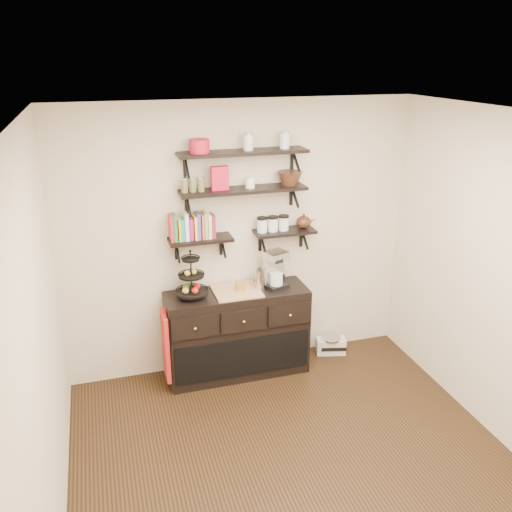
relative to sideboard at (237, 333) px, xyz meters
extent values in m
plane|color=black|center=(0.10, -1.51, -0.45)|extent=(3.50, 3.50, 0.00)
cube|color=white|center=(0.10, -1.51, 2.25)|extent=(3.50, 3.50, 0.02)
cube|color=beige|center=(0.10, 0.24, 0.90)|extent=(3.50, 0.02, 2.70)
cube|color=beige|center=(-1.65, -1.51, 0.90)|extent=(0.02, 3.50, 2.70)
cube|color=black|center=(0.10, 0.10, 1.78)|extent=(1.20, 0.27, 0.03)
cube|color=black|center=(-0.42, 0.22, 1.67)|extent=(0.02, 0.03, 0.20)
cube|color=black|center=(0.62, 0.22, 1.67)|extent=(0.02, 0.03, 0.20)
cube|color=black|center=(0.10, 0.10, 1.43)|extent=(1.20, 0.27, 0.03)
cube|color=black|center=(-0.42, 0.22, 1.32)|extent=(0.02, 0.03, 0.20)
cube|color=black|center=(0.62, 0.22, 1.32)|extent=(0.02, 0.03, 0.20)
cube|color=black|center=(-0.32, 0.11, 0.98)|extent=(0.60, 0.25, 0.03)
cube|color=black|center=(-0.54, 0.22, 0.87)|extent=(0.02, 0.03, 0.20)
cube|color=black|center=(-0.10, 0.22, 0.87)|extent=(0.03, 0.03, 0.20)
cube|color=black|center=(0.52, 0.11, 0.98)|extent=(0.60, 0.25, 0.03)
cube|color=black|center=(0.30, 0.22, 0.87)|extent=(0.03, 0.03, 0.20)
cube|color=black|center=(0.74, 0.22, 0.87)|extent=(0.02, 0.03, 0.20)
cube|color=#B42529|center=(-0.58, 0.12, 1.10)|extent=(0.02, 0.15, 0.20)
cube|color=#276E45|center=(-0.54, 0.12, 1.12)|extent=(0.03, 0.15, 0.24)
cube|color=orange|center=(-0.50, 0.12, 1.10)|extent=(0.04, 0.15, 0.21)
cube|color=teal|center=(-0.47, 0.12, 1.12)|extent=(0.03, 0.15, 0.25)
cube|color=beige|center=(-0.43, 0.12, 1.11)|extent=(0.03, 0.15, 0.22)
cube|color=#951966|center=(-0.39, 0.12, 1.13)|extent=(0.04, 0.15, 0.26)
cube|color=yellow|center=(-0.36, 0.12, 1.11)|extent=(0.03, 0.15, 0.23)
cube|color=#44419D|center=(-0.32, 0.12, 1.10)|extent=(0.03, 0.15, 0.20)
cube|color=#C6482D|center=(-0.28, 0.12, 1.12)|extent=(0.04, 0.15, 0.24)
cube|color=#67AD5D|center=(-0.24, 0.12, 1.10)|extent=(0.03, 0.15, 0.21)
cube|color=beige|center=(-0.20, 0.12, 1.12)|extent=(0.03, 0.15, 0.25)
cube|color=maroon|center=(-0.17, 0.12, 1.11)|extent=(0.02, 0.15, 0.22)
cylinder|color=silver|center=(0.29, 0.12, 1.06)|extent=(0.10, 0.10, 0.13)
cylinder|color=silver|center=(0.40, 0.12, 1.06)|extent=(0.10, 0.10, 0.13)
cylinder|color=silver|center=(0.51, 0.12, 1.06)|extent=(0.10, 0.10, 0.13)
cube|color=black|center=(0.00, 0.00, 0.00)|extent=(1.40, 0.45, 0.90)
cube|color=tan|center=(0.00, 0.00, 0.46)|extent=(0.45, 0.41, 0.02)
sphere|color=gold|center=(-0.47, -0.25, 0.25)|extent=(0.04, 0.04, 0.04)
sphere|color=gold|center=(0.00, -0.25, 0.25)|extent=(0.04, 0.04, 0.04)
sphere|color=gold|center=(0.47, -0.25, 0.25)|extent=(0.04, 0.04, 0.04)
cylinder|color=black|center=(-0.44, 0.00, 0.68)|extent=(0.01, 0.01, 0.46)
cylinder|color=black|center=(-0.44, 0.00, 0.50)|extent=(0.31, 0.31, 0.01)
cylinder|color=black|center=(-0.44, 0.00, 0.67)|extent=(0.24, 0.24, 0.02)
cylinder|color=black|center=(-0.44, 0.00, 0.83)|extent=(0.17, 0.17, 0.02)
sphere|color=#B21914|center=(-0.38, 0.04, 0.54)|extent=(0.06, 0.06, 0.06)
sphere|color=gold|center=(-0.48, 0.00, 0.70)|extent=(0.06, 0.06, 0.06)
cube|color=olive|center=(0.04, 0.00, 0.50)|extent=(0.08, 0.08, 0.08)
cube|color=black|center=(0.40, 0.00, 0.47)|extent=(0.25, 0.24, 0.04)
cube|color=silver|center=(0.40, 0.07, 0.62)|extent=(0.22, 0.14, 0.32)
cube|color=silver|center=(0.40, 0.00, 0.79)|extent=(0.25, 0.24, 0.06)
cylinder|color=silver|center=(0.40, -0.02, 0.54)|extent=(0.16, 0.16, 0.12)
cylinder|color=silver|center=(0.24, -0.02, 0.56)|extent=(0.11, 0.11, 0.22)
cube|color=#9B2310|center=(-0.73, -0.10, 0.03)|extent=(0.04, 0.29, 0.67)
cube|color=silver|center=(1.07, 0.07, -0.37)|extent=(0.34, 0.23, 0.17)
cylinder|color=silver|center=(1.07, 0.07, -0.28)|extent=(0.25, 0.25, 0.02)
cube|color=black|center=(1.07, -0.01, -0.37)|extent=(0.26, 0.08, 0.04)
cube|color=red|center=(-0.12, 0.10, 1.56)|extent=(0.16, 0.06, 0.22)
cylinder|color=white|center=(0.17, 0.10, 1.50)|extent=(0.09, 0.09, 0.10)
cylinder|color=red|center=(-0.30, 0.10, 1.86)|extent=(0.18, 0.18, 0.12)
camera|label=1|loc=(-1.20, -4.66, 2.64)|focal=38.00mm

